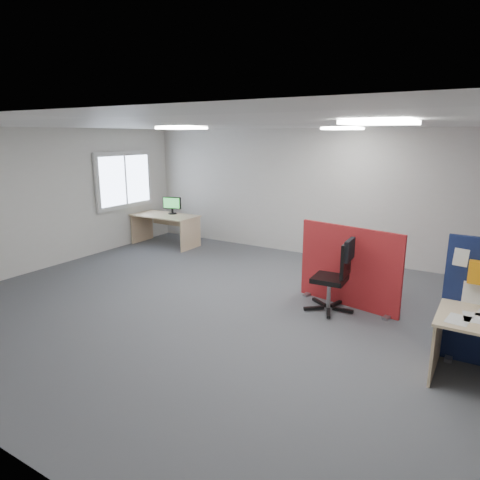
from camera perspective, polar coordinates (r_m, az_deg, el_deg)
The scene contains 11 objects.
floor at distance 6.43m, azimuth 0.73°, elevation -9.64°, with size 9.00×9.00×0.00m, color #52555A.
ceiling at distance 5.90m, azimuth 0.81°, elevation 15.19°, with size 9.00×7.00×0.02m, color white.
wall_back at distance 9.16m, azimuth 12.05°, elevation 5.94°, with size 9.00×0.02×2.70m, color silver.
wall_front at distance 3.60m, azimuth -29.25°, elevation -7.65°, with size 9.00×0.02×2.70m, color silver.
wall_left at distance 9.14m, azimuth -24.40°, elevation 4.99°, with size 0.02×7.00×2.70m, color silver.
window at distance 10.31m, azimuth -15.11°, elevation 7.73°, with size 0.06×1.70×1.30m.
ceiling_lights at distance 6.33m, azimuth 6.68°, elevation 14.74°, with size 4.10×4.10×0.04m.
red_divider at distance 6.69m, azimuth 14.30°, elevation -3.57°, with size 1.63×0.37×1.24m.
second_desk at distance 10.31m, azimuth -9.80°, elevation 2.38°, with size 1.57×0.78×0.73m.
monitor_second at distance 10.30m, azimuth -9.04°, elevation 4.68°, with size 0.44×0.20×0.40m.
office_chair at distance 6.41m, azimuth 12.89°, elevation -4.09°, with size 0.71×0.73×1.10m.
Camera 1 is at (3.00, -5.07, 2.56)m, focal length 32.00 mm.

